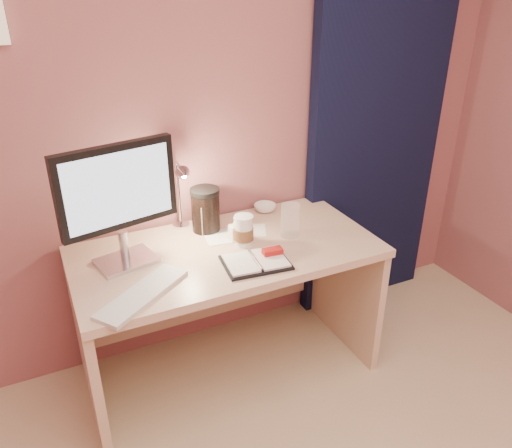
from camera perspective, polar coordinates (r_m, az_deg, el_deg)
name	(u,v)px	position (r m, az deg, el deg)	size (l,w,h in m)	color
room	(363,123)	(2.86, 12.15, 11.24)	(3.50, 3.50, 3.50)	#C6B28E
desk	(222,281)	(2.49, -3.90, -6.56)	(1.40, 0.70, 0.73)	#C6A78C
monitor	(117,195)	(2.13, -15.57, 3.20)	(0.50, 0.23, 0.54)	silver
keyboard	(143,294)	(2.03, -12.81, -7.80)	(0.43, 0.13, 0.02)	silver
planner	(257,261)	(2.19, 0.13, -4.24)	(0.30, 0.24, 0.04)	black
paper_b	(221,237)	(2.41, -4.07, -1.47)	(0.15, 0.15, 0.00)	white
paper_c	(252,230)	(2.47, -0.48, -0.72)	(0.14, 0.14, 0.00)	white
coffee_cup	(244,231)	(2.31, -1.41, -0.85)	(0.09, 0.09, 0.15)	white
clear_cup	(290,220)	(2.39, 3.94, 0.43)	(0.09, 0.09, 0.16)	white
bowl	(265,208)	(2.67, 1.04, 1.87)	(0.12, 0.12, 0.04)	white
lotion_bottle	(235,229)	(2.36, -2.41, -0.58)	(0.05, 0.05, 0.11)	white
dark_jar	(206,212)	(2.45, -5.78, 1.40)	(0.14, 0.14, 0.20)	black
product_box	(206,217)	(2.45, -5.69, 0.81)	(0.10, 0.08, 0.15)	silver
desk_lamp	(186,190)	(2.37, -8.05, 3.82)	(0.09, 0.22, 0.36)	silver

